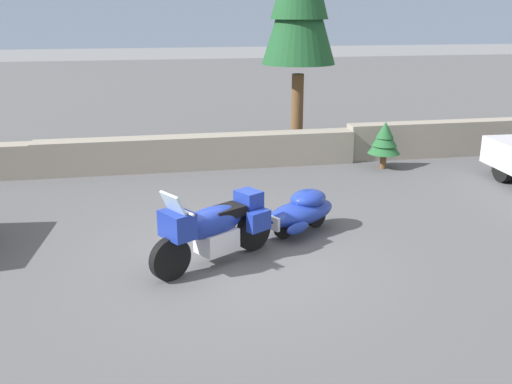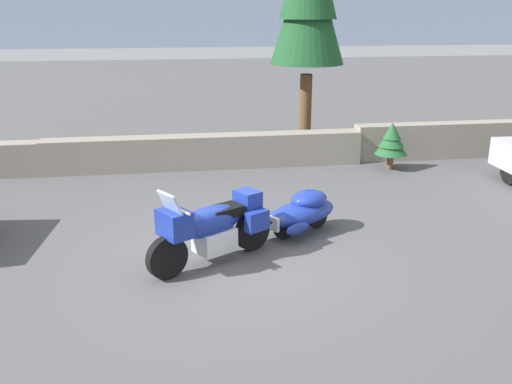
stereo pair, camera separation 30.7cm
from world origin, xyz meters
The scene contains 5 objects.
ground_plane centered at (0.00, 0.00, 0.00)m, with size 80.00×80.00×0.00m, color #4C4C4F.
stone_guard_wall centered at (0.17, 5.67, 0.44)m, with size 24.00×0.61×0.95m.
touring_motorcycle centered at (-0.31, -0.11, 0.62)m, with size 2.04×1.45×1.33m.
car_shaped_trailer centered at (1.39, 0.93, 0.41)m, with size 2.07×1.46×0.76m.
pine_sapling_near centered at (4.58, 4.77, 0.75)m, with size 0.81×0.81×1.20m.
Camera 2 is at (-0.90, -8.36, 3.82)m, focal length 39.82 mm.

